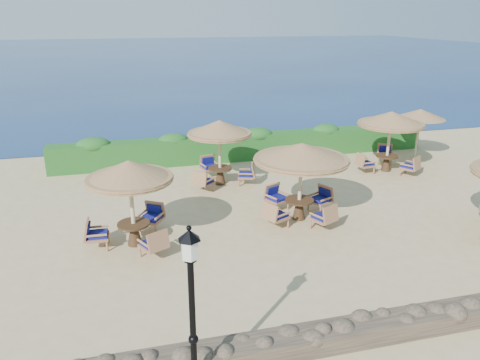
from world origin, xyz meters
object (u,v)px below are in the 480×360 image
(lamp_post, at_px, (193,322))
(cafe_set_1, at_px, (301,165))
(cafe_set_3, at_px, (220,140))
(cafe_set_0, at_px, (131,187))
(extra_parasol, at_px, (420,114))
(cafe_set_4, at_px, (390,128))

(lamp_post, xyz_separation_m, cafe_set_1, (4.65, 6.81, 0.35))
(cafe_set_1, bearing_deg, cafe_set_3, 114.54)
(cafe_set_0, relative_size, cafe_set_3, 1.02)
(cafe_set_3, bearing_deg, lamp_post, -104.46)
(cafe_set_1, bearing_deg, cafe_set_0, -174.42)
(extra_parasol, xyz_separation_m, cafe_set_0, (-13.41, -5.73, -0.33))
(lamp_post, distance_m, cafe_set_3, 11.21)
(lamp_post, xyz_separation_m, cafe_set_0, (-0.81, 6.27, 0.29))
(lamp_post, distance_m, cafe_set_1, 8.25)
(cafe_set_4, bearing_deg, lamp_post, -133.81)
(lamp_post, distance_m, cafe_set_4, 14.84)
(cafe_set_0, distance_m, cafe_set_1, 5.48)
(extra_parasol, height_order, cafe_set_1, cafe_set_1)
(lamp_post, height_order, cafe_set_1, lamp_post)
(cafe_set_1, relative_size, cafe_set_3, 1.16)
(cafe_set_1, xyz_separation_m, cafe_set_3, (-1.85, 4.05, -0.05))
(lamp_post, bearing_deg, cafe_set_3, 75.54)
(cafe_set_1, height_order, cafe_set_3, same)
(lamp_post, bearing_deg, cafe_set_4, 46.19)
(cafe_set_0, height_order, cafe_set_1, same)
(cafe_set_1, distance_m, cafe_set_4, 6.84)
(lamp_post, relative_size, extra_parasol, 1.38)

